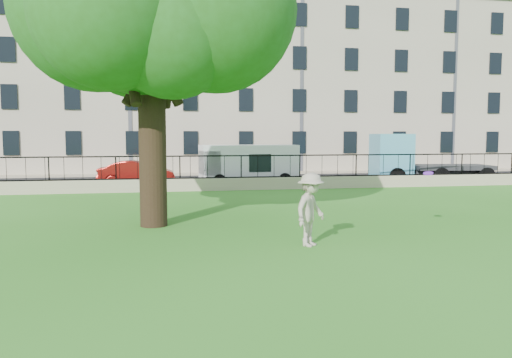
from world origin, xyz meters
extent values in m
plane|color=#2B711A|center=(0.00, 0.00, 0.00)|extent=(120.00, 120.00, 0.00)
cube|color=tan|center=(0.00, 12.00, 0.30)|extent=(50.00, 0.40, 0.60)
cube|color=black|center=(0.00, 12.00, 0.63)|extent=(50.00, 0.05, 0.06)
cube|color=black|center=(0.00, 12.00, 1.70)|extent=(50.00, 0.05, 0.06)
cube|color=black|center=(0.00, 16.70, 0.01)|extent=(60.00, 9.00, 0.01)
cube|color=tan|center=(0.00, 21.90, 0.06)|extent=(60.00, 1.40, 0.12)
cube|color=beige|center=(0.00, 27.60, 6.50)|extent=(56.00, 10.00, 13.00)
cylinder|color=black|center=(-4.05, 2.70, 2.19)|extent=(0.80, 0.80, 4.38)
sphere|color=#215416|center=(-2.25, 1.90, 6.16)|extent=(4.57, 4.57, 4.57)
sphere|color=#215416|center=(-5.65, 3.50, 6.46)|extent=(4.94, 4.94, 4.94)
imported|color=#B4A592|center=(-0.22, -0.77, 0.90)|extent=(1.29, 1.29, 1.79)
cylinder|color=purple|center=(3.47, 0.33, 1.65)|extent=(0.30, 0.31, 0.12)
imported|color=maroon|center=(-5.22, 15.03, 0.67)|extent=(4.04, 1.41, 1.33)
cube|color=white|center=(0.76, 14.40, 1.09)|extent=(5.31, 2.36, 2.18)
cube|color=#59AFD2|center=(11.51, 14.40, 1.39)|extent=(6.88, 3.16, 2.78)
camera|label=1|loc=(-3.68, -12.33, 2.70)|focal=35.00mm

